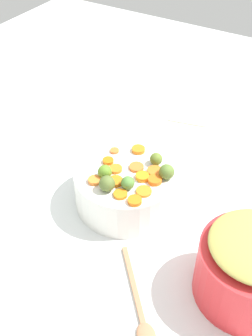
{
  "coord_description": "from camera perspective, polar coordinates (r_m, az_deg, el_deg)",
  "views": [
    {
      "loc": [
        0.72,
        0.4,
        0.83
      ],
      "look_at": [
        0.03,
        -0.02,
        0.14
      ],
      "focal_mm": 44.45,
      "sensor_mm": 36.0,
      "label": 1
    }
  ],
  "objects": [
    {
      "name": "brussels_sprout_2",
      "position": [
        1.08,
        4.15,
        1.24
      ],
      "size": [
        0.03,
        0.03,
        0.03
      ],
      "primitive_type": "sphere",
      "color": "olive",
      "rests_on": "serving_bowl_carrots"
    },
    {
      "name": "carrot_slice_10",
      "position": [
        1.13,
        1.71,
        2.53
      ],
      "size": [
        0.04,
        0.04,
        0.01
      ],
      "primitive_type": "cylinder",
      "rotation": [
        0.0,
        0.0,
        1.5
      ],
      "color": "orange",
      "rests_on": "serving_bowl_carrots"
    },
    {
      "name": "carrot_slice_4",
      "position": [
        0.98,
        1.21,
        -4.5
      ],
      "size": [
        0.05,
        0.05,
        0.01
      ],
      "primitive_type": "cylinder",
      "rotation": [
        0.0,
        0.0,
        3.67
      ],
      "color": "orange",
      "rests_on": "serving_bowl_carrots"
    },
    {
      "name": "carrot_slice_7",
      "position": [
        1.01,
        2.46,
        -3.22
      ],
      "size": [
        0.05,
        0.05,
        0.01
      ],
      "primitive_type": "cylinder",
      "rotation": [
        0.0,
        0.0,
        0.47
      ],
      "color": "orange",
      "rests_on": "serving_bowl_carrots"
    },
    {
      "name": "dish_towel",
      "position": [
        1.49,
        8.88,
        7.33
      ],
      "size": [
        0.15,
        0.16,
        0.01
      ],
      "primitive_type": "cube",
      "rotation": [
        0.0,
        0.0,
        0.23
      ],
      "color": "beige",
      "rests_on": "tabletop"
    },
    {
      "name": "brussels_sprout_3",
      "position": [
        1.04,
        -2.92,
        -0.53
      ],
      "size": [
        0.04,
        0.04,
        0.04
      ],
      "primitive_type": "sphere",
      "color": "olive",
      "rests_on": "serving_bowl_carrots"
    },
    {
      "name": "brussels_sprout_0",
      "position": [
        1.01,
        -2.62,
        -2.14
      ],
      "size": [
        0.04,
        0.04,
        0.04
      ],
      "primitive_type": "sphere",
      "color": "#576B2F",
      "rests_on": "serving_bowl_carrots"
    },
    {
      "name": "metal_pot",
      "position": [
        0.95,
        16.53,
        -13.51
      ],
      "size": [
        0.23,
        0.23,
        0.14
      ],
      "primitive_type": "cylinder",
      "color": "red",
      "rests_on": "tabletop"
    },
    {
      "name": "carrot_slice_5",
      "position": [
        1.04,
        -4.34,
        -1.71
      ],
      "size": [
        0.04,
        0.04,
        0.01
      ],
      "primitive_type": "cylinder",
      "rotation": [
        0.0,
        0.0,
        0.27
      ],
      "color": "orange",
      "rests_on": "serving_bowl_carrots"
    },
    {
      "name": "carrot_slice_1",
      "position": [
        1.07,
        -1.42,
        -0.13
      ],
      "size": [
        0.04,
        0.04,
        0.01
      ],
      "primitive_type": "cylinder",
      "rotation": [
        0.0,
        0.0,
        1.8
      ],
      "color": "orange",
      "rests_on": "serving_bowl_carrots"
    },
    {
      "name": "carrot_slice_3",
      "position": [
        1.0,
        -0.77,
        -3.63
      ],
      "size": [
        0.04,
        0.04,
        0.01
      ],
      "primitive_type": "cylinder",
      "rotation": [
        0.0,
        0.0,
        2.94
      ],
      "color": "orange",
      "rests_on": "serving_bowl_carrots"
    },
    {
      "name": "carrot_slice_12",
      "position": [
        1.04,
        3.96,
        -1.67
      ],
      "size": [
        0.05,
        0.05,
        0.01
      ],
      "primitive_type": "cylinder",
      "rotation": [
        0.0,
        0.0,
        4.27
      ],
      "color": "orange",
      "rests_on": "serving_bowl_carrots"
    },
    {
      "name": "brussels_sprout_4",
      "position": [
        1.04,
        5.68,
        -0.43
      ],
      "size": [
        0.04,
        0.04,
        0.04
      ],
      "primitive_type": "sphere",
      "color": "#597630",
      "rests_on": "serving_bowl_carrots"
    },
    {
      "name": "carrot_slice_11",
      "position": [
        1.03,
        -1.43,
        -1.84
      ],
      "size": [
        0.05,
        0.05,
        0.01
      ],
      "primitive_type": "cylinder",
      "rotation": [
        0.0,
        0.0,
        2.15
      ],
      "color": "orange",
      "rests_on": "serving_bowl_carrots"
    },
    {
      "name": "carrot_slice_9",
      "position": [
        1.09,
        -2.47,
        0.98
      ],
      "size": [
        0.04,
        0.04,
        0.01
      ],
      "primitive_type": "cylinder",
      "rotation": [
        0.0,
        0.0,
        0.54
      ],
      "color": "orange",
      "rests_on": "serving_bowl_carrots"
    },
    {
      "name": "carrot_slice_0",
      "position": [
        1.07,
        4.06,
        -0.35
      ],
      "size": [
        0.04,
        0.04,
        0.01
      ],
      "primitive_type": "cylinder",
      "rotation": [
        0.0,
        0.0,
        6.24
      ],
      "color": "orange",
      "rests_on": "serving_bowl_carrots"
    },
    {
      "name": "wooden_spoon",
      "position": [
        0.93,
        2.01,
        -19.18
      ],
      "size": [
        0.21,
        0.19,
        0.01
      ],
      "color": "#B27954",
      "rests_on": "tabletop"
    },
    {
      "name": "carrot_slice_2",
      "position": [
        1.13,
        -1.59,
        2.38
      ],
      "size": [
        0.03,
        0.03,
        0.01
      ],
      "primitive_type": "cylinder",
      "rotation": [
        0.0,
        0.0,
        5.71
      ],
      "color": "orange",
      "rests_on": "serving_bowl_carrots"
    },
    {
      "name": "serving_bowl_carrots",
      "position": [
        1.11,
        0.0,
        -2.54
      ],
      "size": [
        0.27,
        0.27,
        0.11
      ],
      "primitive_type": "cylinder",
      "color": "white",
      "rests_on": "tabletop"
    },
    {
      "name": "carrot_slice_8",
      "position": [
        1.05,
        2.25,
        -1.2
      ],
      "size": [
        0.05,
        0.05,
        0.01
      ],
      "primitive_type": "cylinder",
      "rotation": [
        0.0,
        0.0,
        0.52
      ],
      "color": "orange",
      "rests_on": "serving_bowl_carrots"
    },
    {
      "name": "carrot_slice_6",
      "position": [
        1.07,
        1.63,
        0.05
      ],
      "size": [
        0.04,
        0.04,
        0.01
      ],
      "primitive_type": "cylinder",
      "rotation": [
        0.0,
        0.0,
        1.52
      ],
      "color": "orange",
      "rests_on": "serving_bowl_carrots"
    },
    {
      "name": "brussels_sprout_1",
      "position": [
        1.01,
        0.25,
        -2.05
      ],
      "size": [
        0.03,
        0.03,
        0.03
      ],
      "primitive_type": "sphere",
      "color": "#53883A",
      "rests_on": "serving_bowl_carrots"
    },
    {
      "name": "tabletop",
      "position": [
        1.16,
        1.53,
        -4.28
      ],
      "size": [
        2.4,
        2.4,
        0.02
      ],
      "primitive_type": "cube",
      "color": "white",
      "rests_on": "ground"
    }
  ]
}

